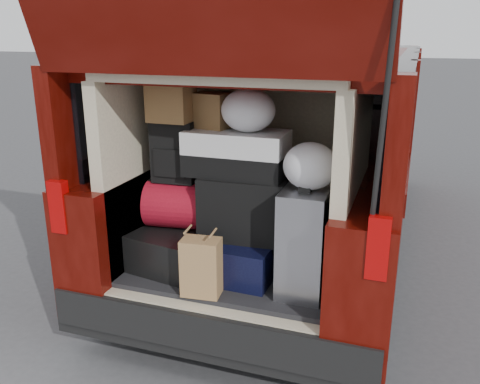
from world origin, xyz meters
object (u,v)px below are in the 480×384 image
object	(u,v)px
twotone_duffel	(237,153)
black_soft_case	(246,207)
kraft_bag	(201,267)
black_hardshell	(181,245)
navy_hardshell	(243,255)
backpack	(175,151)
silver_roller	(305,240)
red_duffel	(183,205)

from	to	relation	value
twotone_duffel	black_soft_case	bearing A→B (deg)	-13.79
kraft_bag	twotone_duffel	size ratio (longest dim) A/B	0.56
black_hardshell	black_soft_case	size ratio (longest dim) A/B	1.14
black_hardshell	twotone_duffel	distance (m)	0.71
navy_hardshell	kraft_bag	xyz separation A→B (m)	(-0.13, -0.33, 0.05)
black_soft_case	twotone_duffel	distance (m)	0.32
navy_hardshell	black_soft_case	world-z (taller)	black_soft_case
backpack	twotone_duffel	world-z (taller)	backpack
navy_hardshell	black_soft_case	size ratio (longest dim) A/B	0.99
kraft_bag	backpack	xyz separation A→B (m)	(-0.32, 0.37, 0.55)
black_soft_case	backpack	xyz separation A→B (m)	(-0.45, 0.00, 0.30)
black_hardshell	navy_hardshell	bearing A→B (deg)	9.12
silver_roller	kraft_bag	bearing A→B (deg)	-154.92
kraft_bag	twotone_duffel	xyz separation A→B (m)	(0.07, 0.38, 0.56)
red_duffel	twotone_duffel	world-z (taller)	twotone_duffel
black_hardshell	navy_hardshell	distance (m)	0.42
black_hardshell	kraft_bag	world-z (taller)	kraft_bag
navy_hardshell	backpack	world-z (taller)	backpack
kraft_bag	backpack	size ratio (longest dim) A/B	0.88
silver_roller	red_duffel	xyz separation A→B (m)	(-0.79, 0.11, 0.08)
backpack	silver_roller	bearing A→B (deg)	-12.43
kraft_bag	red_duffel	distance (m)	0.49
kraft_bag	black_hardshell	bearing A→B (deg)	124.34
black_soft_case	backpack	world-z (taller)	backpack
navy_hardshell	kraft_bag	bearing A→B (deg)	-109.27
black_hardshell	kraft_bag	bearing A→B (deg)	-39.99
silver_roller	black_soft_case	world-z (taller)	silver_roller
backpack	twotone_duffel	size ratio (longest dim) A/B	0.64
twotone_duffel	black_hardshell	bearing A→B (deg)	-173.38
silver_roller	twotone_duffel	world-z (taller)	twotone_duffel
black_hardshell	twotone_duffel	world-z (taller)	twotone_duffel
backpack	black_soft_case	bearing A→B (deg)	-4.72
black_soft_case	backpack	bearing A→B (deg)	175.90
silver_roller	red_duffel	distance (m)	0.80
kraft_bag	black_soft_case	world-z (taller)	black_soft_case
navy_hardshell	black_hardshell	bearing A→B (deg)	-178.74
black_soft_case	black_hardshell	bearing A→B (deg)	179.94
backpack	kraft_bag	bearing A→B (deg)	-53.41
black_soft_case	silver_roller	bearing A→B (deg)	-20.50
silver_roller	black_soft_case	xyz separation A→B (m)	(-0.39, 0.12, 0.11)
navy_hardshell	twotone_duffel	xyz separation A→B (m)	(-0.06, 0.05, 0.61)
kraft_bag	twotone_duffel	bearing A→B (deg)	73.09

